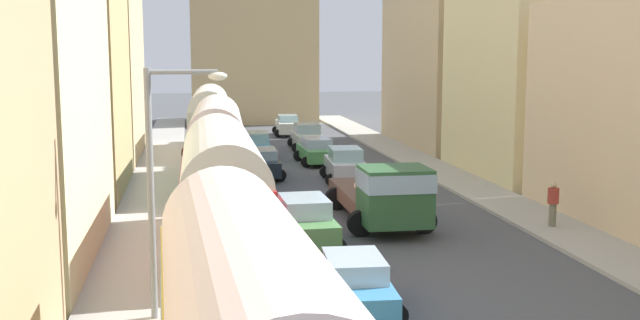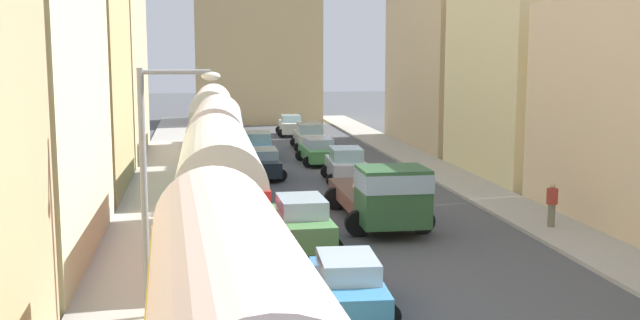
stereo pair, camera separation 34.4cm
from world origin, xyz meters
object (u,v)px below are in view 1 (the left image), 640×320
car_2 (307,137)px  pedestrian_0 (553,203)px  parked_bus_1 (222,184)px  parked_bus_2 (217,140)px  cargo_truck_0 (384,194)px  car_3 (288,125)px  parked_bus_3 (210,117)px  car_0 (345,165)px  streetlamp_near (162,171)px  car_6 (262,163)px  car_4 (354,284)px  car_5 (304,223)px  car_1 (316,151)px  car_7 (256,146)px

car_2 → pedestrian_0: bearing=-77.1°
car_2 → pedestrian_0: size_ratio=2.57×
parked_bus_1 → parked_bus_2: (0.27, 11.34, 0.04)m
parked_bus_1 → cargo_truck_0: size_ratio=1.30×
car_3 → cargo_truck_0: bearing=-90.6°
car_3 → parked_bus_3: bearing=-122.6°
parked_bus_1 → car_0: bearing=61.8°
cargo_truck_0 → streetlamp_near: (-7.52, -8.58, 2.41)m
pedestrian_0 → car_6: bearing=125.3°
parked_bus_2 → car_6: 3.87m
parked_bus_2 → car_3: parked_bus_2 is taller
parked_bus_3 → car_6: parked_bus_3 is taller
parked_bus_3 → car_2: parked_bus_3 is taller
car_0 → car_4: (-3.53, -18.16, -0.11)m
car_2 → car_5: car_2 is taller
car_1 → car_5: 18.26m
cargo_truck_0 → car_4: (-2.99, -8.63, -0.52)m
parked_bus_1 → car_2: size_ratio=2.18×
car_3 → car_0: bearing=-89.3°
parked_bus_2 → car_0: 6.41m
car_6 → streetlamp_near: size_ratio=0.72×
car_0 → car_5: car_5 is taller
car_7 → car_6: bearing=-92.4°
car_4 → pedestrian_0: size_ratio=2.21×
car_1 → car_3: car_3 is taller
parked_bus_1 → car_7: parked_bus_1 is taller
parked_bus_3 → car_4: (2.67, -28.94, -1.58)m
parked_bus_2 → car_1: size_ratio=2.38×
car_1 → pedestrian_0: (5.71, -17.00, 0.24)m
car_2 → pedestrian_0: 23.71m
car_7 → car_1: bearing=-37.4°
car_1 → car_5: size_ratio=1.04×
car_3 → car_5: size_ratio=0.96×
parked_bus_2 → car_1: (5.78, 6.75, -1.53)m
car_1 → car_2: bearing=86.2°
parked_bus_3 → car_3: bearing=57.4°
car_4 → streetlamp_near: streetlamp_near is taller
cargo_truck_0 → car_0: bearing=86.8°
parked_bus_3 → car_2: 6.50m
parked_bus_1 → car_3: size_ratio=2.53×
parked_bus_3 → car_6: bearing=-75.2°
parked_bus_3 → streetlamp_near: (-1.85, -28.90, 1.34)m
car_1 → car_2: size_ratio=0.94×
car_1 → car_7: bearing=142.6°
parked_bus_1 → streetlamp_near: 6.41m
parked_bus_1 → car_7: (2.86, 20.52, -1.44)m
car_4 → streetlamp_near: bearing=179.4°
car_0 → car_4: car_0 is taller
car_6 → car_7: (0.27, 6.48, 0.04)m
parked_bus_3 → cargo_truck_0: size_ratio=1.26×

